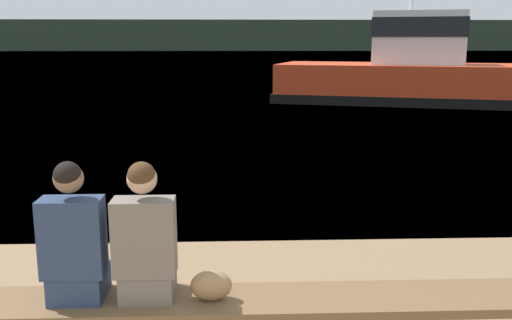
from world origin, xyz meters
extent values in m
plane|color=teal|center=(0.00, 125.40, 0.00)|extent=(240.00, 240.00, 0.00)
cube|color=#2D3D2D|center=(0.00, 123.16, 3.10)|extent=(600.00, 12.00, 6.19)
cube|color=brown|center=(-0.09, 3.00, 0.43)|extent=(6.85, 0.51, 0.07)
cube|color=navy|center=(-0.49, 3.06, 0.56)|extent=(0.36, 0.38, 0.20)
cube|color=navy|center=(-0.49, 2.98, 0.93)|extent=(0.42, 0.22, 0.54)
sphere|color=#846047|center=(-0.49, 2.98, 1.34)|extent=(0.20, 0.20, 0.20)
sphere|color=black|center=(-0.49, 2.96, 1.36)|extent=(0.18, 0.18, 0.18)
cube|color=#70665B|center=(-0.01, 3.06, 0.56)|extent=(0.36, 0.38, 0.20)
cube|color=#70665B|center=(-0.01, 2.98, 0.92)|extent=(0.42, 0.22, 0.53)
sphere|color=tan|center=(-0.01, 2.98, 1.33)|extent=(0.20, 0.20, 0.20)
sphere|color=#472D19|center=(-0.01, 2.96, 1.36)|extent=(0.19, 0.19, 0.19)
ellipsoid|color=#9E754C|center=(0.44, 2.97, 0.57)|extent=(0.29, 0.17, 0.21)
cube|color=red|center=(6.77, 19.87, 0.68)|extent=(9.54, 6.01, 1.37)
cube|color=black|center=(6.77, 19.87, 0.16)|extent=(9.76, 6.20, 0.33)
cube|color=silver|center=(7.20, 19.73, 2.29)|extent=(3.60, 2.94, 1.84)
cube|color=black|center=(7.20, 19.73, 2.65)|extent=(3.68, 3.02, 0.66)
camera|label=1|loc=(0.60, -0.71, 2.23)|focal=40.00mm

